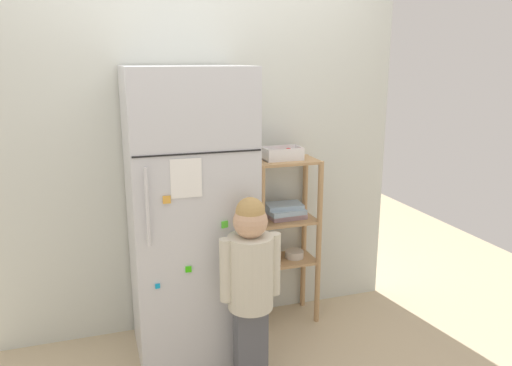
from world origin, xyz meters
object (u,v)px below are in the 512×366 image
Objects in this scene: refrigerator at (190,215)px; pantry_shelf_unit at (285,227)px; child_standing at (250,272)px; fruit_bin at (285,155)px.

refrigerator reaches higher than pantry_shelf_unit.
refrigerator is 1.63× the size of child_standing.
fruit_bin is (0.67, 0.17, 0.30)m from refrigerator.
refrigerator is 0.53m from child_standing.
fruit_bin reaches higher than pantry_shelf_unit.
child_standing is 0.94× the size of pantry_shelf_unit.
fruit_bin reaches higher than child_standing.
refrigerator reaches higher than child_standing.
pantry_shelf_unit is (0.43, 0.58, 0.03)m from child_standing.
pantry_shelf_unit reaches higher than child_standing.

